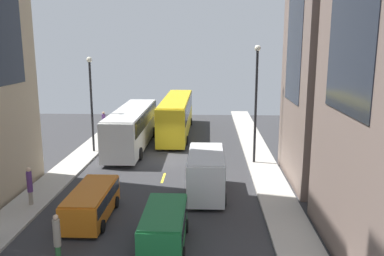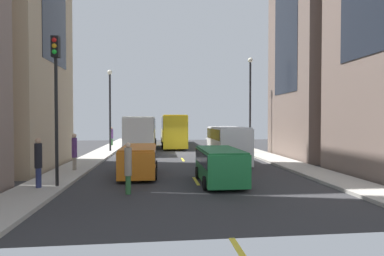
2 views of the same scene
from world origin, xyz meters
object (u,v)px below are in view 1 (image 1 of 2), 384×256
object	(u,v)px
delivery_van_white	(206,171)
car_green_1	(164,225)
city_bus_white	(132,125)
pedestrian_crossing_near	(57,237)
car_orange_0	(92,201)
pedestrian_crossing_mid	(104,122)
pedestrian_walking_far	(30,184)
streetcar_yellow	(176,113)

from	to	relation	value
delivery_van_white	car_green_1	world-z (taller)	delivery_van_white
city_bus_white	car_green_1	xyz separation A→B (m)	(4.57, -16.95, -1.03)
delivery_van_white	pedestrian_crossing_near	bearing A→B (deg)	-127.41
car_orange_0	pedestrian_crossing_mid	world-z (taller)	pedestrian_crossing_mid
car_green_1	pedestrian_walking_far	xyz separation A→B (m)	(-7.75, 3.97, 0.31)
streetcar_yellow	delivery_van_white	size ratio (longest dim) A/B	2.70
streetcar_yellow	pedestrian_crossing_near	size ratio (longest dim) A/B	6.56
streetcar_yellow	pedestrian_crossing_near	bearing A→B (deg)	-96.89
delivery_van_white	pedestrian_walking_far	bearing A→B (deg)	-167.31
car_green_1	pedestrian_crossing_near	xyz separation A→B (m)	(-4.15, -1.66, 0.16)
city_bus_white	delivery_van_white	world-z (taller)	city_bus_white
car_orange_0	pedestrian_crossing_near	distance (m)	4.25
city_bus_white	car_orange_0	xyz separation A→B (m)	(0.59, -14.36, -1.06)
car_green_1	pedestrian_crossing_mid	distance (m)	23.45
pedestrian_crossing_near	pedestrian_crossing_mid	xyz separation A→B (m)	(-4.18, 23.58, 0.12)
city_bus_white	pedestrian_crossing_near	distance (m)	18.63
car_orange_0	pedestrian_walking_far	xyz separation A→B (m)	(-3.77, 1.38, 0.34)
city_bus_white	car_green_1	size ratio (longest dim) A/B	2.91
streetcar_yellow	car_orange_0	xyz separation A→B (m)	(-2.75, -19.90, -1.18)
delivery_van_white	pedestrian_crossing_mid	xyz separation A→B (m)	(-10.12, 15.80, -0.25)
pedestrian_walking_far	delivery_van_white	bearing A→B (deg)	150.72
car_orange_0	streetcar_yellow	bearing A→B (deg)	82.14
streetcar_yellow	pedestrian_crossing_mid	distance (m)	7.17
delivery_van_white	pedestrian_crossing_mid	bearing A→B (deg)	122.64
delivery_van_white	car_green_1	size ratio (longest dim) A/B	1.22
streetcar_yellow	pedestrian_crossing_mid	world-z (taller)	streetcar_yellow
streetcar_yellow	delivery_van_white	bearing A→B (deg)	-79.53
city_bus_white	pedestrian_walking_far	bearing A→B (deg)	-103.77
pedestrian_crossing_near	pedestrian_walking_far	world-z (taller)	pedestrian_walking_far
streetcar_yellow	pedestrian_crossing_mid	xyz separation A→B (m)	(-7.10, -0.56, -0.87)
car_green_1	pedestrian_crossing_mid	world-z (taller)	pedestrian_crossing_mid
delivery_van_white	pedestrian_crossing_mid	size ratio (longest dim) A/B	2.45
streetcar_yellow	car_orange_0	world-z (taller)	streetcar_yellow
streetcar_yellow	pedestrian_walking_far	distance (m)	19.65
city_bus_white	pedestrian_crossing_mid	xyz separation A→B (m)	(-3.76, 4.97, -0.75)
city_bus_white	delivery_van_white	bearing A→B (deg)	-59.55
streetcar_yellow	car_orange_0	size ratio (longest dim) A/B	2.91
car_green_1	pedestrian_walking_far	bearing A→B (deg)	152.89
city_bus_white	car_orange_0	bearing A→B (deg)	-87.64
city_bus_white	pedestrian_walking_far	xyz separation A→B (m)	(-3.18, -12.98, -0.72)
delivery_van_white	car_orange_0	distance (m)	6.79
streetcar_yellow	pedestrian_walking_far	size ratio (longest dim) A/B	6.60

